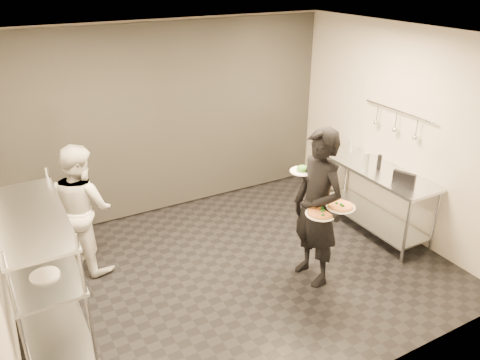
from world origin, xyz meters
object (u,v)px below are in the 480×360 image
prep_counter (374,188)px  salad_plate (302,170)px  pass_rack (42,269)px  pos_monitor (404,180)px  bottle_dark (379,162)px  waiter (317,208)px  pizza_plate_far (341,206)px  bottle_green (366,162)px  chef (82,208)px  pizza_plate_near (321,213)px  bottle_clear (352,146)px

prep_counter → salad_plate: bearing=-168.6°
pass_rack → pos_monitor: bearing=-7.8°
bottle_dark → waiter: bearing=-159.4°
pizza_plate_far → bottle_green: bearing=36.1°
pass_rack → pos_monitor: size_ratio=5.73×
pass_rack → bottle_dark: pass_rack is taller
chef → bottle_dark: bearing=-130.2°
chef → bottle_green: (3.53, -1.01, 0.25)m
chef → pos_monitor: size_ratio=5.77×
pizza_plate_near → waiter: bearing=60.5°
pizza_plate_far → bottle_clear: size_ratio=1.54×
pizza_plate_far → bottle_green: size_ratio=1.17×
pos_monitor → bottle_clear: bottle_clear is taller
chef → salad_plate: bearing=-145.4°
pass_rack → waiter: bearing=-10.7°
waiter → bottle_clear: waiter is taller
pizza_plate_far → pos_monitor: bearing=10.2°
prep_counter → pizza_plate_near: pizza_plate_near is taller
salad_plate → bottle_dark: (1.51, 0.30, -0.32)m
pizza_plate_near → prep_counter: bearing=26.1°
pizza_plate_far → bottle_clear: bearing=45.5°
waiter → chef: size_ratio=1.17×
waiter → salad_plate: size_ratio=6.66×
bottle_dark → pass_rack: bearing=180.0°
waiter → bottle_green: 1.36m
waiter → bottle_clear: 1.95m
pizza_plate_near → bottle_dark: bottle_dark is taller
pass_rack → pos_monitor: pass_rack is taller
bottle_green → prep_counter: bearing=-4.2°
pass_rack → pizza_plate_near: pass_rack is taller
prep_counter → pizza_plate_far: 1.59m
prep_counter → bottle_clear: size_ratio=8.62×
pizza_plate_near → pizza_plate_far: pizza_plate_far is taller
pizza_plate_near → pizza_plate_far: (0.24, -0.04, 0.04)m
pizza_plate_near → pos_monitor: size_ratio=1.21×
pizza_plate_near → bottle_dark: bearing=25.6°
pass_rack → salad_plate: (2.85, -0.30, 0.57)m
chef → bottle_green: bearing=-130.9°
waiter → salad_plate: bearing=-171.5°
pizza_plate_far → bottle_green: 1.38m
pass_rack → bottle_dark: size_ratio=8.03×
bottle_green → bottle_dark: bearing=-4.6°
bottle_dark → chef: bearing=164.7°
pizza_plate_near → salad_plate: salad_plate is taller
bottle_clear → bottle_dark: bearing=-96.9°
pizza_plate_near → bottle_dark: size_ratio=1.69×
prep_counter → salad_plate: (-1.48, -0.30, 0.71)m
bottle_dark → bottle_clear: bearing=83.1°
bottle_green → bottle_dark: (0.22, -0.02, -0.04)m
pos_monitor → bottle_dark: bearing=56.9°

